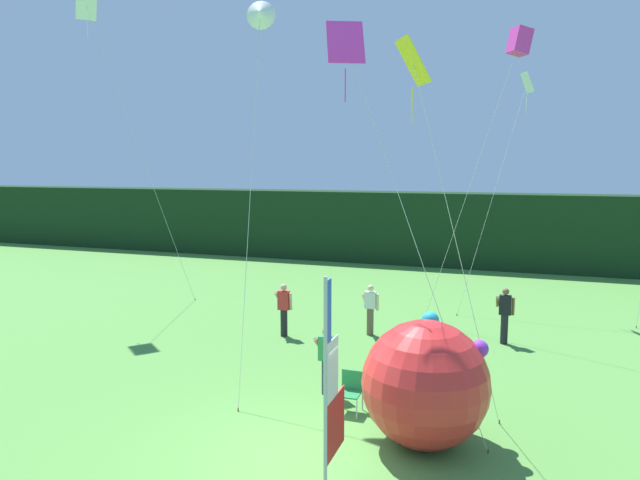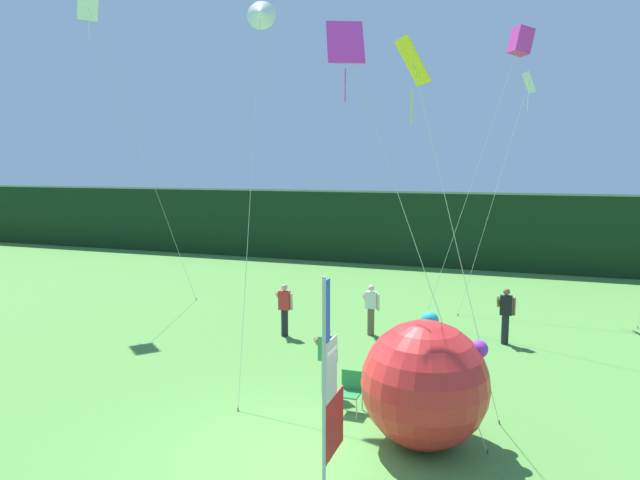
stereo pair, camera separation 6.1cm
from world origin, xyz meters
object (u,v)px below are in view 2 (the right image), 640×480
banner_flag (330,394)px  person_near_banner (326,358)px  inflatable_balloon (425,384)px  kite_white_diamond_5 (95,25)px  kite_magenta_box_0 (520,42)px  kite_white_delta_4 (261,15)px  folding_chair (350,389)px  kite_white_diamond_1 (524,99)px  person_mid_field (371,308)px  kite_yellow_diamond_6 (416,78)px  person_far_right (285,308)px  person_far_left (506,314)px  kite_magenta_diamond_2 (350,56)px

banner_flag → person_near_banner: 4.39m
inflatable_balloon → kite_white_diamond_5: (-13.49, 7.16, 9.31)m
kite_magenta_box_0 → kite_white_delta_4: kite_magenta_box_0 is taller
person_near_banner → inflatable_balloon: size_ratio=0.64×
person_near_banner → inflatable_balloon: bearing=-33.6°
folding_chair → kite_white_diamond_1: kite_white_diamond_1 is taller
person_mid_field → kite_white_delta_4: 9.30m
person_near_banner → kite_yellow_diamond_6: 6.65m
kite_magenta_box_0 → kite_white_diamond_5: kite_white_diamond_5 is taller
kite_white_diamond_5 → banner_flag: bearing=-37.6°
banner_flag → person_near_banner: (-1.44, 4.04, -0.92)m
banner_flag → person_far_right: size_ratio=2.22×
kite_white_delta_4 → kite_yellow_diamond_6: size_ratio=1.23×
person_far_left → kite_magenta_box_0: size_ratio=0.18×
folding_chair → kite_white_diamond_1: size_ratio=0.10×
inflatable_balloon → kite_magenta_diamond_2: size_ratio=0.30×
folding_chair → kite_white_diamond_5: kite_white_diamond_5 is taller
person_mid_field → folding_chair: person_mid_field is taller
banner_flag → person_near_banner: banner_flag is taller
kite_magenta_box_0 → banner_flag: bearing=-102.8°
kite_magenta_diamond_2 → kite_yellow_diamond_6: bearing=-22.7°
person_far_right → folding_chair: 5.88m
person_near_banner → inflatable_balloon: (2.59, -1.72, 0.37)m
banner_flag → kite_magenta_box_0: 13.66m
person_near_banner → person_far_left: 6.70m
banner_flag → person_far_left: bearing=75.4°
person_near_banner → kite_white_delta_4: kite_white_delta_4 is taller
kite_white_diamond_5 → kite_yellow_diamond_6: size_ratio=1.49×
banner_flag → person_far_right: banner_flag is taller
person_near_banner → person_far_right: bearing=124.9°
person_near_banner → kite_yellow_diamond_6: size_ratio=0.21×
person_mid_field → person_near_banner: bearing=-87.9°
person_far_right → person_far_left: bearing=12.7°
kite_magenta_box_0 → person_mid_field: bearing=-152.6°
inflatable_balloon → kite_yellow_diamond_6: (-0.42, 0.73, 5.84)m
person_mid_field → kite_magenta_box_0: kite_magenta_box_0 is taller
kite_white_delta_4 → kite_magenta_diamond_2: bearing=-29.7°
person_near_banner → inflatable_balloon: inflatable_balloon is taller
person_far_left → banner_flag: bearing=-104.6°
kite_magenta_diamond_2 → kite_magenta_box_0: bearing=66.0°
person_near_banner → person_far_right: (-2.75, 3.94, 0.03)m
kite_magenta_diamond_2 → kite_white_delta_4: bearing=150.3°
banner_flag → kite_magenta_box_0: size_ratio=0.39×
inflatable_balloon → person_mid_field: bearing=112.5°
person_near_banner → person_far_right: 4.80m
person_mid_field → kite_white_diamond_5: bearing=177.5°
person_mid_field → banner_flag: bearing=-79.8°
kite_magenta_box_0 → person_far_left: bearing=-92.0°
person_far_right → kite_magenta_box_0: kite_magenta_box_0 is taller
person_near_banner → kite_magenta_box_0: kite_magenta_box_0 is taller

